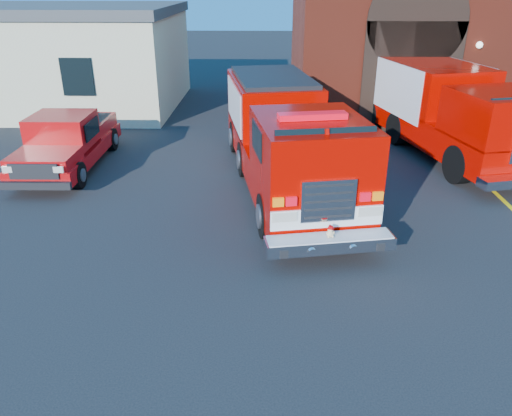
{
  "coord_description": "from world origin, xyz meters",
  "views": [
    {
      "loc": [
        0.21,
        -10.02,
        5.36
      ],
      "look_at": [
        0.0,
        -1.2,
        1.3
      ],
      "focal_mm": 35.0,
      "sensor_mm": 36.0,
      "label": 1
    }
  ],
  "objects_px": {
    "fire_station": "(467,6)",
    "fire_engine": "(286,137)",
    "pickup_truck": "(68,142)",
    "side_building": "(64,56)",
    "secondary_truck": "(444,106)"
  },
  "relations": [
    {
      "from": "fire_engine",
      "to": "pickup_truck",
      "type": "relative_size",
      "value": 1.75
    },
    {
      "from": "side_building",
      "to": "pickup_truck",
      "type": "bearing_deg",
      "value": -69.92
    },
    {
      "from": "fire_engine",
      "to": "pickup_truck",
      "type": "xyz_separation_m",
      "value": [
        -6.63,
        1.36,
        -0.61
      ]
    },
    {
      "from": "fire_station",
      "to": "secondary_truck",
      "type": "bearing_deg",
      "value": -111.53
    },
    {
      "from": "fire_station",
      "to": "secondary_truck",
      "type": "relative_size",
      "value": 1.71
    },
    {
      "from": "side_building",
      "to": "fire_engine",
      "type": "distance_m",
      "value": 13.8
    },
    {
      "from": "fire_engine",
      "to": "pickup_truck",
      "type": "height_order",
      "value": "fire_engine"
    },
    {
      "from": "side_building",
      "to": "secondary_truck",
      "type": "distance_m",
      "value": 16.39
    },
    {
      "from": "fire_station",
      "to": "fire_engine",
      "type": "xyz_separation_m",
      "value": [
        -8.29,
        -10.77,
        -2.83
      ]
    },
    {
      "from": "fire_station",
      "to": "fire_engine",
      "type": "bearing_deg",
      "value": -127.58
    },
    {
      "from": "pickup_truck",
      "to": "secondary_truck",
      "type": "bearing_deg",
      "value": 9.56
    },
    {
      "from": "fire_station",
      "to": "side_building",
      "type": "distance_m",
      "value": 18.13
    },
    {
      "from": "side_building",
      "to": "pickup_truck",
      "type": "distance_m",
      "value": 9.07
    },
    {
      "from": "side_building",
      "to": "fire_engine",
      "type": "height_order",
      "value": "side_building"
    },
    {
      "from": "fire_station",
      "to": "fire_engine",
      "type": "height_order",
      "value": "fire_station"
    }
  ]
}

